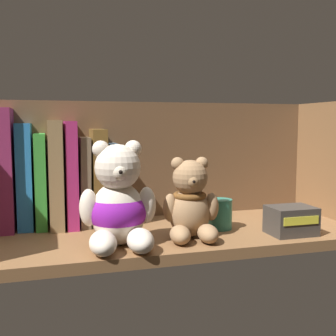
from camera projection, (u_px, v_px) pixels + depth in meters
shelf_board at (163, 237)px, 79.92cm from camera, size 76.72×27.80×2.00cm
shelf_back_panel at (146, 164)px, 92.42cm from camera, size 79.12×1.20×27.65cm
book_2 at (6, 169)px, 80.86cm from camera, size 3.04×11.43×23.81cm
book_3 at (25, 176)px, 81.96cm from camera, size 2.92×9.15×20.94cm
book_4 at (41, 181)px, 82.90cm from camera, size 2.14×10.41×18.91cm
book_5 at (56, 174)px, 83.56cm from camera, size 2.75×13.16×21.50cm
book_6 at (71, 174)px, 84.40cm from camera, size 2.30×12.52×21.35cm
book_7 at (84, 181)px, 85.29cm from camera, size 2.30×10.75×18.16cm
book_8 at (98, 176)px, 86.00cm from camera, size 2.89×11.47×19.76cm
book_9 at (112, 183)px, 86.96cm from camera, size 1.95×12.25×16.76cm
teddy_bear_larger at (118, 205)px, 69.85cm from camera, size 13.17×13.75×18.05cm
teddy_bear_smaller at (190, 204)px, 74.89cm from camera, size 10.97×11.31×14.84cm
pillar_candle at (220, 214)px, 81.75cm from camera, size 4.76×4.76×5.97cm
small_product_box at (291, 220)px, 77.82cm from camera, size 8.44×6.63×5.30cm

